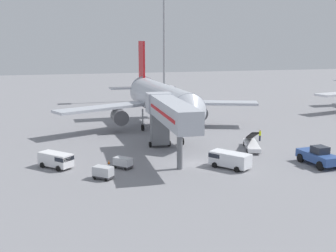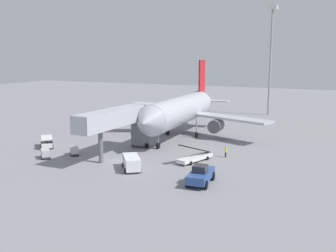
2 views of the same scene
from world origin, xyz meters
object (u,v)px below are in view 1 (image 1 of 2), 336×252
(baggage_cart_mid_right, at_px, (123,162))
(apron_light_mast, at_px, (164,21))
(airplane_at_gate, at_px, (161,100))
(safety_cone_alpha, at_px, (109,162))
(service_van_near_left, at_px, (229,159))
(jet_bridge, at_px, (169,113))
(service_van_outer_right, at_px, (56,159))
(belt_loader_truck, at_px, (252,144))
(ground_crew_worker_foreground, at_px, (260,135))
(baggage_cart_outer_left, at_px, (103,172))
(pushback_tug, at_px, (318,156))

(baggage_cart_mid_right, height_order, apron_light_mast, apron_light_mast)
(airplane_at_gate, relative_size, apron_light_mast, 1.26)
(airplane_at_gate, bearing_deg, safety_cone_alpha, -121.37)
(service_van_near_left, xyz_separation_m, apron_light_mast, (7.32, 61.27, 18.67))
(safety_cone_alpha, bearing_deg, apron_light_mast, 69.04)
(jet_bridge, relative_size, apron_light_mast, 0.64)
(service_van_near_left, height_order, service_van_outer_right, service_van_near_left)
(baggage_cart_mid_right, distance_m, safety_cone_alpha, 2.89)
(service_van_outer_right, distance_m, baggage_cart_mid_right, 8.17)
(baggage_cart_mid_right, bearing_deg, belt_loader_truck, 13.71)
(belt_loader_truck, xyz_separation_m, ground_crew_worker_foreground, (3.51, 4.54, 0.18))
(baggage_cart_outer_left, bearing_deg, safety_cone_alpha, 76.89)
(ground_crew_worker_foreground, distance_m, safety_cone_alpha, 25.19)
(baggage_cart_mid_right, relative_size, safety_cone_alpha, 5.05)
(baggage_cart_mid_right, bearing_deg, service_van_outer_right, 163.69)
(belt_loader_truck, distance_m, apron_light_mast, 56.80)
(belt_loader_truck, bearing_deg, service_van_outer_right, -174.90)
(belt_loader_truck, xyz_separation_m, safety_cone_alpha, (-20.74, -2.25, -0.53))
(jet_bridge, distance_m, baggage_cart_mid_right, 9.28)
(service_van_near_left, xyz_separation_m, baggage_cart_mid_right, (-12.63, 3.03, -0.36))
(airplane_at_gate, xyz_separation_m, baggage_cart_mid_right, (-9.95, -21.09, -4.57))
(pushback_tug, xyz_separation_m, service_van_outer_right, (-31.67, 7.13, -0.08))
(belt_loader_truck, relative_size, baggage_cart_mid_right, 2.89)
(baggage_cart_outer_left, xyz_separation_m, apron_light_mast, (22.77, 61.81, 18.98))
(pushback_tug, distance_m, apron_light_mast, 65.88)
(belt_loader_truck, xyz_separation_m, service_van_outer_right, (-27.17, -2.42, 0.30))
(ground_crew_worker_foreground, xyz_separation_m, safety_cone_alpha, (-24.25, -6.78, -0.72))
(airplane_at_gate, height_order, baggage_cart_mid_right, airplane_at_gate)
(service_van_near_left, distance_m, baggage_cart_mid_right, 12.99)
(safety_cone_alpha, relative_size, apron_light_mast, 0.02)
(airplane_at_gate, distance_m, apron_light_mast, 41.09)
(baggage_cart_mid_right, bearing_deg, ground_crew_worker_foreground, 22.05)
(belt_loader_truck, height_order, apron_light_mast, apron_light_mast)
(pushback_tug, height_order, baggage_cart_mid_right, pushback_tug)
(airplane_at_gate, distance_m, safety_cone_alpha, 22.40)
(airplane_at_gate, distance_m, jet_bridge, 17.78)
(airplane_at_gate, xyz_separation_m, service_van_outer_right, (-17.78, -18.80, -4.26))
(pushback_tug, distance_m, baggage_cart_mid_right, 24.32)
(ground_crew_worker_foreground, bearing_deg, airplane_at_gate, 137.45)
(jet_bridge, bearing_deg, service_van_near_left, -48.69)
(pushback_tug, height_order, service_van_outer_right, pushback_tug)
(airplane_at_gate, relative_size, jet_bridge, 1.96)
(jet_bridge, xyz_separation_m, service_van_near_left, (5.83, -6.64, -4.84))
(pushback_tug, bearing_deg, ground_crew_worker_foreground, 94.04)
(pushback_tug, bearing_deg, jet_bridge, 153.65)
(service_van_outer_right, bearing_deg, safety_cone_alpha, 1.58)
(belt_loader_truck, bearing_deg, jet_bridge, -174.93)
(ground_crew_worker_foreground, bearing_deg, pushback_tug, -85.96)
(baggage_cart_outer_left, bearing_deg, apron_light_mast, 69.78)
(baggage_cart_mid_right, bearing_deg, pushback_tug, -11.47)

